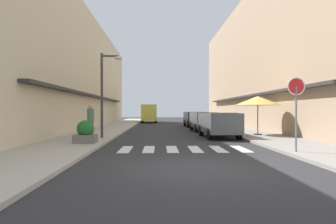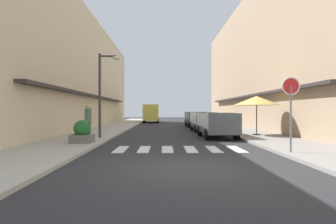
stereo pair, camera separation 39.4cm
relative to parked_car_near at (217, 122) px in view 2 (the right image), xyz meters
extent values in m
plane|color=#2B2B2D|center=(-2.47, 7.78, -0.92)|extent=(94.29, 94.29, 0.00)
cube|color=#ADA899|center=(-7.58, 7.78, -0.86)|extent=(3.19, 60.00, 0.12)
cube|color=gray|center=(2.64, 7.78, -0.86)|extent=(3.19, 60.00, 0.12)
cube|color=beige|center=(-11.67, 8.92, 3.99)|extent=(5.00, 40.57, 9.82)
cube|color=#332D2D|center=(-8.92, 8.92, 1.88)|extent=(0.50, 28.40, 0.16)
cube|color=tan|center=(6.74, 8.92, 5.06)|extent=(5.00, 40.57, 11.95)
cube|color=#332D2D|center=(3.99, 8.92, 1.88)|extent=(0.50, 28.40, 0.16)
cube|color=silver|center=(-4.84, -5.19, -0.92)|extent=(0.45, 2.20, 0.01)
cube|color=silver|center=(-3.89, -5.19, -0.92)|extent=(0.45, 2.20, 0.01)
cube|color=silver|center=(-2.94, -5.19, -0.92)|extent=(0.45, 2.20, 0.01)
cube|color=silver|center=(-1.99, -5.19, -0.92)|extent=(0.45, 2.20, 0.01)
cube|color=silver|center=(-1.04, -5.19, -0.92)|extent=(0.45, 2.20, 0.01)
cube|color=silver|center=(-0.09, -5.19, -0.92)|extent=(0.45, 2.20, 0.01)
cube|color=#4C5156|center=(0.00, 0.04, -0.04)|extent=(1.89, 4.26, 1.13)
cube|color=black|center=(0.00, -0.17, 0.27)|extent=(1.55, 2.40, 0.56)
cylinder|color=black|center=(-0.84, 1.40, -0.60)|extent=(0.24, 0.65, 0.64)
cylinder|color=black|center=(0.75, 1.45, -0.60)|extent=(0.24, 0.65, 0.64)
cylinder|color=black|center=(-0.75, -1.37, -0.60)|extent=(0.24, 0.65, 0.64)
cylinder|color=black|center=(0.84, -1.32, -0.60)|extent=(0.24, 0.65, 0.64)
cube|color=#4C5156|center=(0.00, 5.72, -0.04)|extent=(1.85, 4.40, 1.13)
cube|color=black|center=(0.00, 5.50, 0.27)|extent=(1.52, 2.48, 0.56)
cylinder|color=black|center=(-0.83, 7.14, -0.60)|extent=(0.23, 0.64, 0.64)
cylinder|color=black|center=(0.76, 7.18, -0.60)|extent=(0.23, 0.64, 0.64)
cylinder|color=black|center=(-0.76, 4.26, -0.60)|extent=(0.23, 0.64, 0.64)
cylinder|color=black|center=(0.83, 4.30, -0.60)|extent=(0.23, 0.64, 0.64)
cube|color=black|center=(0.00, 12.11, -0.04)|extent=(1.85, 4.32, 1.13)
cube|color=black|center=(0.00, 11.89, 0.27)|extent=(1.53, 2.43, 0.56)
cylinder|color=black|center=(-0.83, 13.50, -0.60)|extent=(0.24, 0.65, 0.64)
cylinder|color=black|center=(0.76, 13.54, -0.60)|extent=(0.24, 0.65, 0.64)
cylinder|color=black|center=(-0.76, 10.67, -0.60)|extent=(0.24, 0.65, 0.64)
cylinder|color=black|center=(0.83, 10.71, -0.60)|extent=(0.24, 0.65, 0.64)
cube|color=#D8CC4C|center=(-4.78, 22.57, 0.41)|extent=(2.02, 5.42, 2.03)
cube|color=black|center=(-4.78, 22.30, 1.17)|extent=(1.68, 3.04, 0.56)
cylinder|color=black|center=(-5.70, 24.34, -0.60)|extent=(0.23, 0.64, 0.64)
cylinder|color=black|center=(-3.91, 24.37, -0.60)|extent=(0.23, 0.64, 0.64)
cylinder|color=black|center=(-5.66, 20.78, -0.60)|extent=(0.23, 0.64, 0.64)
cylinder|color=black|center=(-3.87, 20.80, -0.60)|extent=(0.23, 0.64, 0.64)
cylinder|color=slate|center=(1.43, -6.92, 0.37)|extent=(0.07, 0.07, 2.34)
cylinder|color=red|center=(1.43, -6.92, 1.54)|extent=(0.64, 0.03, 0.64)
torus|color=white|center=(1.43, -6.92, 1.54)|extent=(0.65, 0.05, 0.65)
cylinder|color=#38383D|center=(-6.57, -1.10, 1.49)|extent=(0.14, 0.14, 4.58)
cylinder|color=#38383D|center=(-6.12, -1.10, 3.63)|extent=(0.90, 0.10, 0.10)
ellipsoid|color=beige|center=(-5.67, -1.10, 3.53)|extent=(0.44, 0.28, 0.20)
cylinder|color=#262626|center=(2.51, 0.62, -0.77)|extent=(0.48, 0.48, 0.06)
cylinder|color=#4C3823|center=(2.51, 0.62, 0.24)|extent=(0.06, 0.06, 2.08)
cone|color=#D8B259|center=(2.51, 0.62, 1.27)|extent=(2.74, 2.74, 0.55)
cube|color=slate|center=(-6.83, -3.69, -0.61)|extent=(0.96, 0.96, 0.37)
sphere|color=#236628|center=(-6.83, -3.69, -0.16)|extent=(0.78, 0.78, 0.78)
cylinder|color=#282B33|center=(-6.91, -2.28, -0.36)|extent=(0.26, 0.26, 0.88)
cylinder|color=#4C7259|center=(-6.91, -2.28, 0.42)|extent=(0.34, 0.34, 0.69)
sphere|color=tan|center=(-6.91, -2.28, 0.89)|extent=(0.24, 0.24, 0.24)
camera|label=1|loc=(-3.47, -17.68, 0.67)|focal=32.62mm
camera|label=2|loc=(-3.08, -17.69, 0.67)|focal=32.62mm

